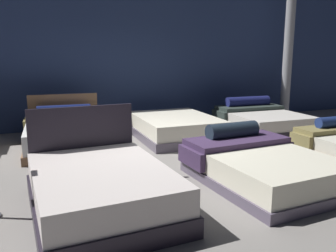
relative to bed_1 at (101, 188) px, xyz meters
name	(u,v)px	position (x,y,z in m)	size (l,w,h in m)	color
ground_plane	(148,162)	(1.07, 1.55, -0.27)	(18.00, 18.00, 0.02)	gray
showroom_back_wall	(104,55)	(1.07, 4.78, 1.49)	(18.00, 0.06, 3.50)	navy
bed_1	(101,188)	(0.00, 0.00, 0.00)	(1.57, 2.09, 1.07)	black
bed_2	(261,165)	(2.24, 0.07, -0.02)	(1.72, 2.10, 0.72)	#564C5F
bed_5	(67,134)	(-0.06, 3.04, 0.00)	(1.66, 2.08, 0.93)	brown
bed_6	(175,127)	(2.17, 2.94, -0.03)	(1.62, 2.10, 0.47)	#554D5D
bed_7	(262,119)	(4.45, 3.01, -0.03)	(1.79, 2.08, 0.71)	black
support_pillar	(288,55)	(5.88, 3.91, 1.49)	(0.25, 0.25, 3.50)	#99999E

